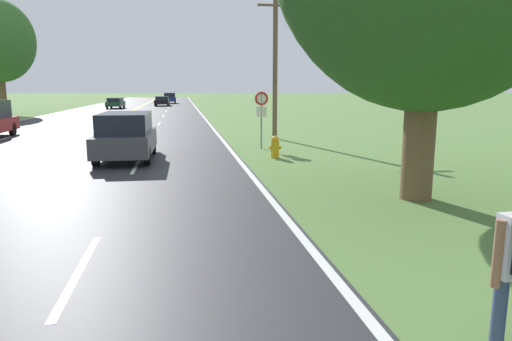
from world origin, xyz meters
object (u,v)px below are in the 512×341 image
Objects in this scene: car_dark_grey_hatchback_nearest at (126,135)px; car_dark_green_hatchback_mid_near at (115,103)px; car_dark_blue_suv_receding at (170,98)px; traffic_sign at (262,106)px; car_black_sedan_mid_far at (162,101)px; fire_hydrant at (275,147)px.

car_dark_green_hatchback_mid_near is at bearing -171.16° from car_dark_grey_hatchback_nearest.
car_dark_green_hatchback_mid_near is 18.30m from car_dark_blue_suv_receding.
car_dark_grey_hatchback_nearest is at bearing -1.67° from car_dark_blue_suv_receding.
traffic_sign is 41.05m from car_dark_green_hatchback_mid_near.
car_dark_grey_hatchback_nearest is at bearing -158.14° from traffic_sign.
car_dark_grey_hatchback_nearest is at bearing 2.21° from car_black_sedan_mid_far.
traffic_sign is 0.56× the size of car_dark_grey_hatchback_nearest.
traffic_sign reaches higher than car_black_sedan_mid_far.
car_dark_green_hatchback_mid_near is 8.81m from car_black_sedan_mid_far.
car_dark_grey_hatchback_nearest reaches higher than car_dark_green_hatchback_mid_near.
traffic_sign is at bearing 91.05° from fire_hydrant.
fire_hydrant is 0.18× the size of car_black_sedan_mid_far.
car_dark_grey_hatchback_nearest reaches higher than car_black_sedan_mid_far.
car_dark_blue_suv_receding reaches higher than car_dark_green_hatchback_mid_near.
car_black_sedan_mid_far reaches higher than car_dark_green_hatchback_mid_near.
car_dark_blue_suv_receding is at bearing 94.87° from fire_hydrant.
traffic_sign reaches higher than car_dark_grey_hatchback_nearest.
car_dark_blue_suv_receding is (0.83, 10.25, 0.20)m from car_black_sedan_mid_far.
car_dark_green_hatchback_mid_near is 0.94× the size of car_black_sedan_mid_far.
car_dark_grey_hatchback_nearest is 48.61m from car_black_sedan_mid_far.
fire_hydrant is 0.19× the size of car_dark_green_hatchback_mid_near.
car_dark_blue_suv_receding is at bearing 95.04° from traffic_sign.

